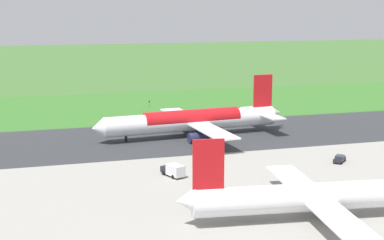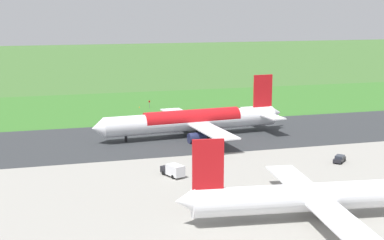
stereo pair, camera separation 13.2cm
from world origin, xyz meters
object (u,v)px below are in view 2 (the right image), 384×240
service_car_followme (340,159)px  airliner_main (193,120)px  airliner_parked_mid (320,196)px  traffic_cone_orange (139,107)px  no_stopping_sign (149,104)px  service_truck_fuel (173,170)px

service_car_followme → airliner_main: bearing=-54.8°
airliner_parked_mid → traffic_cone_orange: size_ratio=87.87×
service_car_followme → no_stopping_sign: size_ratio=1.67×
service_car_followme → no_stopping_sign: 84.86m
airliner_main → airliner_parked_mid: airliner_main is taller
airliner_parked_mid → service_car_followme: size_ratio=11.29×
airliner_parked_mid → no_stopping_sign: 110.35m
airliner_parked_mid → service_truck_fuel: 34.09m
service_car_followme → traffic_cone_orange: size_ratio=7.78×
airliner_main → service_truck_fuel: bearing=67.6°
service_truck_fuel → no_stopping_sign: service_truck_fuel is taller
no_stopping_sign → traffic_cone_orange: no_stopping_sign is taller
airliner_parked_mid → no_stopping_sign: airliner_parked_mid is taller
service_car_followme → service_truck_fuel: size_ratio=0.69×
service_truck_fuel → no_stopping_sign: 81.77m
airliner_parked_mid → traffic_cone_orange: airliner_parked_mid is taller
traffic_cone_orange → no_stopping_sign: bearing=159.0°
service_car_followme → no_stopping_sign: no_stopping_sign is taller
airliner_main → service_truck_fuel: 37.57m
airliner_main → service_car_followme: (-24.18, 34.29, -3.51)m
airliner_main → service_car_followme: 42.11m
airliner_parked_mid → no_stopping_sign: bearing=-87.2°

